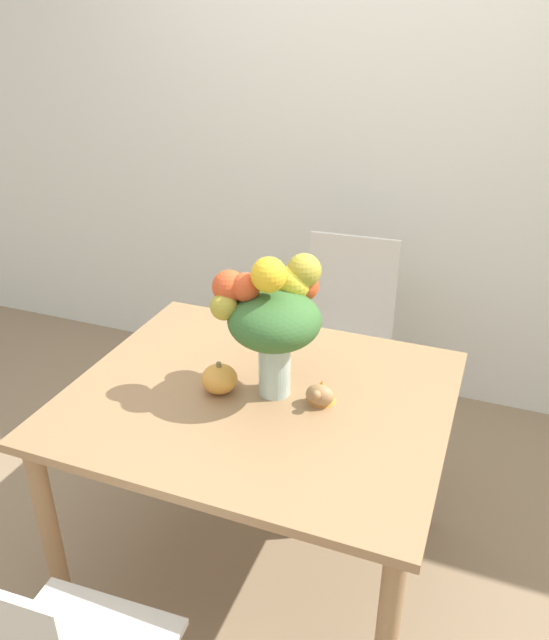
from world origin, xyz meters
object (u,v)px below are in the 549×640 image
(flower_vase, at_px, (274,314))
(pumpkin, at_px, (219,379))
(turkey_figurine, at_px, (321,392))
(dining_chair_near_window, at_px, (344,345))

(flower_vase, xyz_separation_m, pumpkin, (-0.16, -0.07, -0.22))
(pumpkin, bearing_deg, turkey_figurine, 10.02)
(dining_chair_near_window, bearing_deg, flower_vase, -93.83)
(turkey_figurine, xyz_separation_m, dining_chair_near_window, (-0.15, 0.86, -0.31))
(turkey_figurine, bearing_deg, pumpkin, -169.98)
(flower_vase, distance_m, pumpkin, 0.28)
(flower_vase, distance_m, turkey_figurine, 0.28)
(flower_vase, bearing_deg, dining_chair_near_window, 89.22)
(flower_vase, relative_size, pumpkin, 4.05)
(pumpkin, distance_m, turkey_figurine, 0.32)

